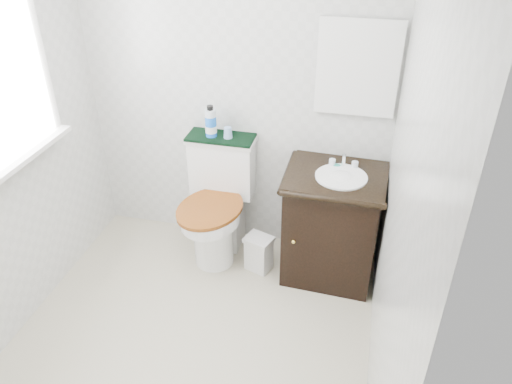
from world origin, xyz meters
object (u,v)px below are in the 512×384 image
at_px(vanity, 332,223).
at_px(mouthwash_bottle, 211,122).
at_px(toilet, 218,208).
at_px(cup, 228,132).
at_px(trash_bin, 259,253).

distance_m(vanity, mouthwash_bottle, 1.10).
relative_size(toilet, mouthwash_bottle, 3.94).
bearing_deg(toilet, vanity, -3.97).
distance_m(mouthwash_bottle, cup, 0.14).
relative_size(toilet, cup, 11.27).
relative_size(vanity, trash_bin, 3.30).
height_order(toilet, trash_bin, toilet).
distance_m(trash_bin, mouthwash_bottle, 1.01).
distance_m(vanity, cup, 0.97).
relative_size(vanity, cup, 11.52).
height_order(toilet, mouthwash_bottle, mouthwash_bottle).
distance_m(vanity, trash_bin, 0.59).
relative_size(toilet, vanity, 0.98).
bearing_deg(mouthwash_bottle, trash_bin, -32.98).
xyz_separation_m(vanity, mouthwash_bottle, (-0.91, 0.18, 0.59)).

